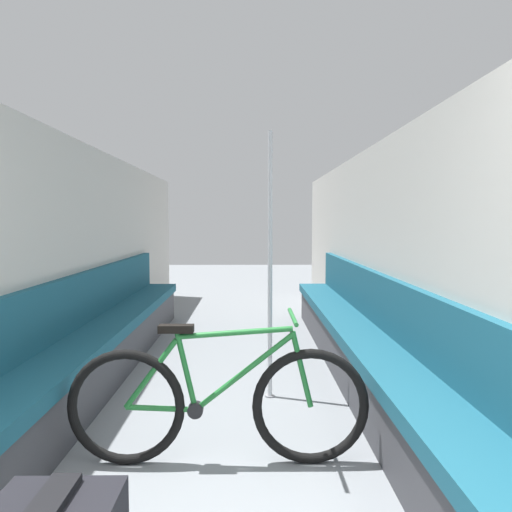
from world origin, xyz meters
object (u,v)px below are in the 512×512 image
at_px(bench_seat_row_right, 360,345).
at_px(bench_seat_row_left, 98,346).
at_px(grab_pole_near, 270,269).
at_px(bicycle, 218,403).

bearing_deg(bench_seat_row_right, bench_seat_row_left, 180.00).
relative_size(bench_seat_row_right, grab_pole_near, 2.75).
relative_size(bench_seat_row_left, bicycle, 3.33).
height_order(bench_seat_row_right, grab_pole_near, grab_pole_near).
relative_size(bench_seat_row_left, grab_pole_near, 2.75).
height_order(bicycle, grab_pole_near, grab_pole_near).
distance_m(bicycle, grab_pole_near, 1.34).
xyz_separation_m(bench_seat_row_left, grab_pole_near, (1.48, -0.38, 0.71)).
distance_m(bench_seat_row_left, bench_seat_row_right, 2.29).
relative_size(bench_seat_row_right, bicycle, 3.33).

